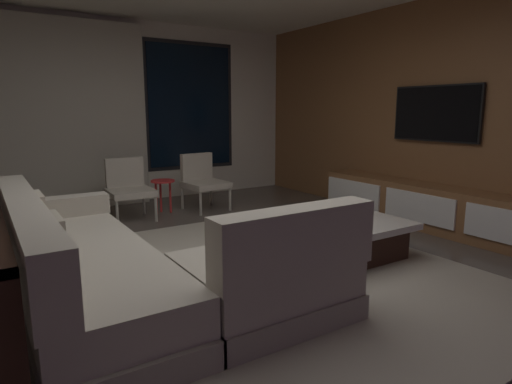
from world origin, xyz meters
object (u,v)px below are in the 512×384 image
object	(u,v)px
book_stack_on_coffee_table	(330,209)
accent_chair_near_window	(202,179)
coffee_table	(333,236)
mounted_tv	(436,113)
side_stool	(163,186)
media_console	(434,209)
sectional_couch	(130,270)
accent_chair_by_curtain	(128,186)

from	to	relation	value
book_stack_on_coffee_table	accent_chair_near_window	distance (m)	2.41
coffee_table	mounted_tv	size ratio (longest dim) A/B	1.02
coffee_table	side_stool	size ratio (longest dim) A/B	2.52
book_stack_on_coffee_table	media_console	world-z (taller)	media_console
coffee_table	sectional_couch	bearing A→B (deg)	-176.53
accent_chair_near_window	mounted_tv	world-z (taller)	mounted_tv
accent_chair_near_window	media_console	xyz separation A→B (m)	(1.79, -2.48, -0.18)
accent_chair_near_window	book_stack_on_coffee_table	bearing A→B (deg)	-84.20
accent_chair_by_curtain	mounted_tv	xyz separation A→B (m)	(3.03, -2.26, 0.92)
sectional_couch	accent_chair_by_curtain	size ratio (longest dim) A/B	3.21
side_stool	coffee_table	bearing A→B (deg)	-73.37
book_stack_on_coffee_table	accent_chair_by_curtain	world-z (taller)	accent_chair_by_curtain
accent_chair_by_curtain	media_console	bearing A→B (deg)	-40.84
sectional_couch	mounted_tv	bearing A→B (deg)	5.32
book_stack_on_coffee_table	accent_chair_near_window	size ratio (longest dim) A/B	0.35
accent_chair_near_window	side_stool	world-z (taller)	accent_chair_near_window
sectional_couch	accent_chair_by_curtain	world-z (taller)	sectional_couch
mounted_tv	media_console	bearing A→B (deg)	-132.43
accent_chair_by_curtain	accent_chair_near_window	bearing A→B (deg)	1.10
sectional_couch	coffee_table	world-z (taller)	sectional_couch
accent_chair_by_curtain	sectional_couch	bearing A→B (deg)	-106.57
mounted_tv	accent_chair_near_window	bearing A→B (deg)	130.77
coffee_table	accent_chair_by_curtain	world-z (taller)	accent_chair_by_curtain
sectional_couch	accent_chair_by_curtain	xyz separation A→B (m)	(0.78, 2.62, 0.14)
sectional_couch	accent_chair_by_curtain	bearing A→B (deg)	73.43
mounted_tv	accent_chair_by_curtain	bearing A→B (deg)	143.23
sectional_couch	accent_chair_near_window	world-z (taller)	sectional_couch
sectional_couch	book_stack_on_coffee_table	xyz separation A→B (m)	(2.08, 0.24, 0.13)
book_stack_on_coffee_table	side_stool	size ratio (longest dim) A/B	0.60
side_stool	mounted_tv	world-z (taller)	mounted_tv
coffee_table	accent_chair_near_window	xyz separation A→B (m)	(-0.18, 2.52, 0.25)
media_console	mounted_tv	bearing A→B (deg)	47.57
sectional_couch	media_console	size ratio (longest dim) A/B	0.81
sectional_couch	side_stool	distance (m)	2.95
coffee_table	media_console	world-z (taller)	media_console
coffee_table	side_stool	distance (m)	2.66
side_stool	accent_chair_near_window	bearing A→B (deg)	-2.76
book_stack_on_coffee_table	media_console	xyz separation A→B (m)	(1.54, -0.09, -0.17)
accent_chair_near_window	mounted_tv	xyz separation A→B (m)	(1.97, -2.28, 0.92)
accent_chair_by_curtain	side_stool	bearing A→B (deg)	5.80
coffee_table	accent_chair_near_window	bearing A→B (deg)	94.02
sectional_couch	accent_chair_near_window	distance (m)	3.22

